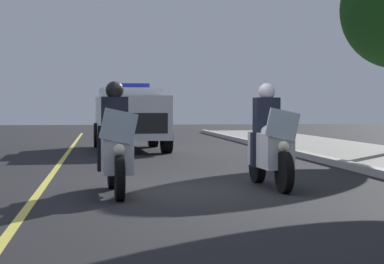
% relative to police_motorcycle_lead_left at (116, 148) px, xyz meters
% --- Properties ---
extents(ground_plane, '(80.00, 80.00, 0.00)m').
position_rel_police_motorcycle_lead_left_xyz_m(ground_plane, '(-0.44, 1.31, -0.70)').
color(ground_plane, black).
extents(lane_stripe_center, '(48.00, 0.12, 0.01)m').
position_rel_police_motorcycle_lead_left_xyz_m(lane_stripe_center, '(-0.44, -1.18, -0.70)').
color(lane_stripe_center, '#E0D14C').
rests_on(lane_stripe_center, ground).
extents(police_motorcycle_lead_left, '(2.14, 0.59, 1.72)m').
position_rel_police_motorcycle_lead_left_xyz_m(police_motorcycle_lead_left, '(0.00, 0.00, 0.00)').
color(police_motorcycle_lead_left, black).
rests_on(police_motorcycle_lead_left, ground).
extents(police_motorcycle_lead_right, '(2.14, 0.59, 1.72)m').
position_rel_police_motorcycle_lead_left_xyz_m(police_motorcycle_lead_right, '(-0.49, 2.52, 0.00)').
color(police_motorcycle_lead_right, black).
rests_on(police_motorcycle_lead_right, ground).
extents(police_suv, '(4.99, 2.27, 2.05)m').
position_rel_police_motorcycle_lead_left_xyz_m(police_suv, '(-10.53, 0.66, 0.37)').
color(police_suv, silver).
rests_on(police_suv, ground).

